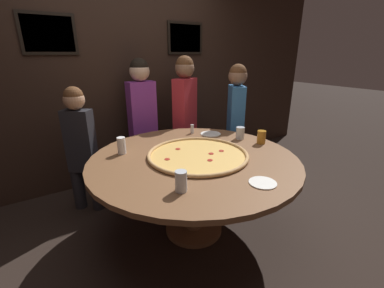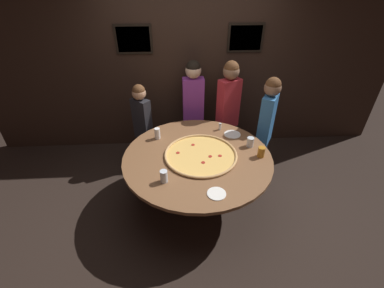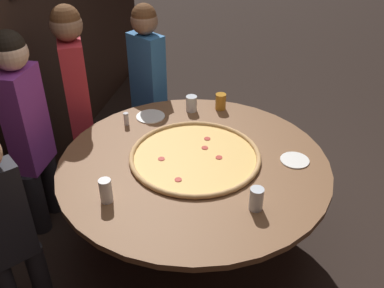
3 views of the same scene
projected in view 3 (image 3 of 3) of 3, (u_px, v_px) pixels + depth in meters
ground_plane at (194, 242)px, 3.17m from camera, size 24.00×24.00×0.00m
dining_table at (194, 175)px, 2.83m from camera, size 1.75×1.75×0.74m
giant_pizza at (195, 156)px, 2.79m from camera, size 0.86×0.86×0.03m
drink_cup_front_edge at (191, 104)px, 3.31m from camera, size 0.09×0.09×0.12m
drink_cup_near_right at (221, 102)px, 3.33m from camera, size 0.08×0.08×0.13m
drink_cup_far_right at (106, 191)px, 2.40m from camera, size 0.07×0.07×0.15m
drink_cup_centre_back at (256, 199)px, 2.35m from camera, size 0.08×0.08×0.14m
white_plate_near_front at (295, 160)px, 2.77m from camera, size 0.19×0.19×0.01m
white_plate_left_side at (151, 116)px, 3.25m from camera, size 0.22×0.22×0.01m
condiment_shaker at (126, 119)px, 3.13m from camera, size 0.04×0.04×0.10m
diner_side_right at (27, 124)px, 2.92m from camera, size 0.38×0.23×1.52m
diner_side_left at (3, 220)px, 2.33m from camera, size 0.32×0.29×1.28m
diner_centre_back at (77, 91)px, 3.32m from camera, size 0.40×0.30×1.54m
diner_far_right at (148, 78)px, 3.65m from camera, size 0.30×0.38×1.45m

